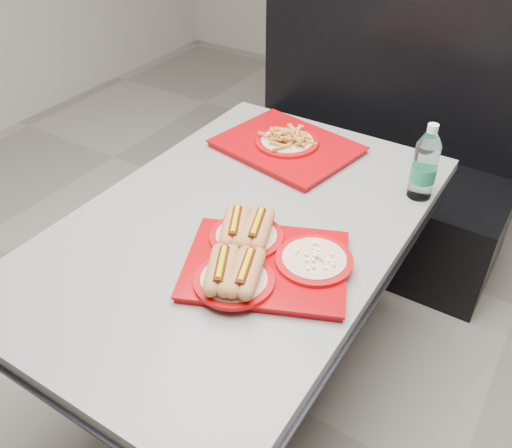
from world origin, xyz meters
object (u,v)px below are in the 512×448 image
Objects in this scene: booth_bench at (370,162)px; tray_far at (287,144)px; water_bottle at (425,166)px; tray_near at (260,258)px; diner_table at (240,263)px.

booth_bench reaches higher than tray_far.
water_bottle is (0.40, -0.68, 0.45)m from booth_bench.
water_bottle reaches higher than tray_far.
tray_far is at bearing -97.95° from booth_bench.
booth_bench is 0.76m from tray_far.
tray_far is (-0.25, 0.58, -0.01)m from tray_near.
diner_table is 1.11m from booth_bench.
water_bottle reaches higher than diner_table.
tray_near is 1.00× the size of tray_far.
booth_bench is at bearing 97.40° from tray_near.
tray_near is 2.09× the size of water_bottle.
tray_near reaches higher than tray_far.
water_bottle is at bearing 66.42° from tray_near.
booth_bench is at bearing 120.63° from water_bottle.
diner_table is at bearing -134.24° from water_bottle.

